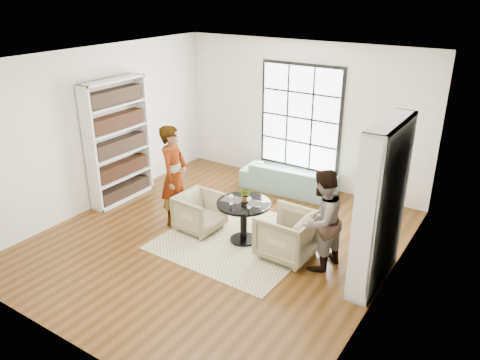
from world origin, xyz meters
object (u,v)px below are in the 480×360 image
Objects in this scene: sofa at (289,178)px; person_left at (174,175)px; wine_glass_right at (249,200)px; wine_glass_left at (231,197)px; flower_centerpiece at (246,195)px; pedestal_table at (244,213)px; person_right at (321,220)px; armchair_left at (200,212)px; armchair_right at (287,235)px.

person_left is (-1.08, -2.33, 0.62)m from sofa.
wine_glass_right is (0.51, -2.37, 0.56)m from sofa.
flower_centerpiece is (0.14, 0.22, -0.01)m from wine_glass_left.
person_right is at bearing -0.95° from pedestal_table.
person_left is 7.83× the size of flower_centerpiece.
armchair_left is at bearing -76.41° from person_right.
person_right is at bearing -104.43° from person_left.
wine_glass_right is (-0.65, -0.09, 0.47)m from armchair_right.
person_right is 8.34× the size of wine_glass_right.
sofa is 2.49m from wine_glass_right.
sofa is 2.35× the size of armchair_right.
person_left is (-2.23, -0.05, 0.53)m from armchair_right.
person_left is 10.40× the size of wine_glass_left.
wine_glass_left reaches higher than armchair_right.
wine_glass_left is (0.19, -2.41, 0.55)m from sofa.
sofa is 2.67× the size of armchair_left.
person_left is 9.57× the size of wine_glass_right.
sofa is (-0.33, 2.25, -0.23)m from pedestal_table.
pedestal_table is 1.07× the size of armchair_right.
sofa is 2.89m from person_right.
wine_glass_left is 0.92× the size of wine_glass_right.
wine_glass_right is at bearing -106.87° from person_left.
person_right is at bearing 91.37° from armchair_right.
sofa is at bearing 98.31° from pedestal_table.
person_right is (0.55, 0.00, 0.41)m from armchair_right.
pedestal_table is 0.39m from wine_glass_right.
sofa is at bearing -40.34° from person_left.
armchair_right is (1.15, -2.28, 0.09)m from sofa.
flower_centerpiece is (-1.37, 0.08, 0.04)m from person_right.
person_left is at bearing -76.69° from person_right.
wine_glass_left is 0.32m from wine_glass_right.
flower_centerpiece is (0.33, -2.20, 0.54)m from sofa.
armchair_left is (-0.53, -2.33, 0.05)m from sofa.
pedestal_table is at bearing 49.08° from wine_glass_left.
pedestal_table is 1.40m from person_right.
flower_centerpiece reaches higher than pedestal_table.
armchair_right is at bearing -5.72° from flower_centerpiece.
armchair_right reaches higher than pedestal_table.
sofa is at bearing 102.05° from wine_glass_right.
person_right reaches higher than wine_glass_left.
sofa is 2.64m from person_left.
person_right is 1.52m from wine_glass_left.
wine_glass_left is at bearing -80.52° from armchair_right.
armchair_left is 3.88× the size of wine_glass_right.
sofa is at bearing -131.03° from person_right.
armchair_right is at bearing 7.99° from wine_glass_right.
armchair_left is 4.21× the size of wine_glass_left.
flower_centerpiece is (-0.17, 0.17, -0.02)m from wine_glass_right.
person_left is at bearing -176.84° from pedestal_table.
wine_glass_right is at bearing -73.48° from person_right.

